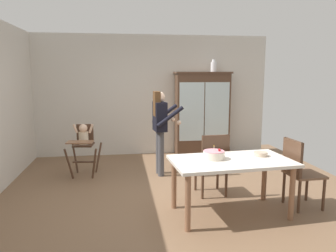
{
  "coord_description": "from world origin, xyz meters",
  "views": [
    {
      "loc": [
        -0.71,
        -4.71,
        1.84
      ],
      "look_at": [
        0.08,
        0.7,
        0.95
      ],
      "focal_mm": 34.48,
      "sensor_mm": 36.0,
      "label": 1
    }
  ],
  "objects": [
    {
      "name": "dining_table",
      "position": [
        0.68,
        -0.83,
        0.64
      ],
      "size": [
        1.6,
        0.98,
        0.74
      ],
      "color": "silver",
      "rests_on": "ground_plane"
    },
    {
      "name": "ceramic_vase",
      "position": [
        1.35,
        2.37,
        2.0
      ],
      "size": [
        0.13,
        0.13,
        0.27
      ],
      "color": "white",
      "rests_on": "china_cabinet"
    },
    {
      "name": "wall_back",
      "position": [
        0.0,
        2.63,
        1.35
      ],
      "size": [
        5.32,
        0.06,
        2.7
      ],
      "primitive_type": "cube",
      "color": "beige",
      "rests_on": "ground_plane"
    },
    {
      "name": "dining_chair_far_side",
      "position": [
        0.63,
        -0.18,
        0.56
      ],
      "size": [
        0.46,
        0.46,
        0.96
      ],
      "rotation": [
        0.0,
        0.0,
        3.2
      ],
      "color": "#4C3323",
      "rests_on": "ground_plane"
    },
    {
      "name": "china_cabinet",
      "position": [
        1.1,
        2.37,
        0.95
      ],
      "size": [
        1.26,
        0.48,
        1.88
      ],
      "color": "#4C3323",
      "rests_on": "ground_plane"
    },
    {
      "name": "ground_plane",
      "position": [
        0.0,
        0.0,
        0.0
      ],
      "size": [
        6.24,
        6.24,
        0.0
      ],
      "primitive_type": "plane",
      "color": "brown"
    },
    {
      "name": "serving_bowl",
      "position": [
        1.14,
        -0.71,
        0.77
      ],
      "size": [
        0.18,
        0.18,
        0.05
      ],
      "primitive_type": "cylinder",
      "color": "#C6AD93",
      "rests_on": "dining_table"
    },
    {
      "name": "birthday_cake",
      "position": [
        0.47,
        -0.76,
        0.79
      ],
      "size": [
        0.28,
        0.28,
        0.19
      ],
      "color": "beige",
      "rests_on": "dining_table"
    },
    {
      "name": "dining_chair_right_end",
      "position": [
        1.67,
        -0.75,
        0.56
      ],
      "size": [
        0.46,
        0.46,
        0.96
      ],
      "rotation": [
        0.0,
        0.0,
        1.63
      ],
      "color": "#4C3323",
      "rests_on": "ground_plane"
    },
    {
      "name": "adult_person",
      "position": [
        -0.02,
        0.98,
        0.97
      ],
      "size": [
        0.54,
        0.52,
        1.53
      ],
      "rotation": [
        0.0,
        0.0,
        1.68
      ],
      "color": "#47474C",
      "rests_on": "ground_plane"
    },
    {
      "name": "high_chair_with_toddler",
      "position": [
        -1.4,
        1.13,
        0.65
      ],
      "size": [
        0.63,
        0.73,
        0.95
      ],
      "rotation": [
        0.0,
        0.0,
        -0.11
      ],
      "color": "#4C3323",
      "rests_on": "ground_plane"
    }
  ]
}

